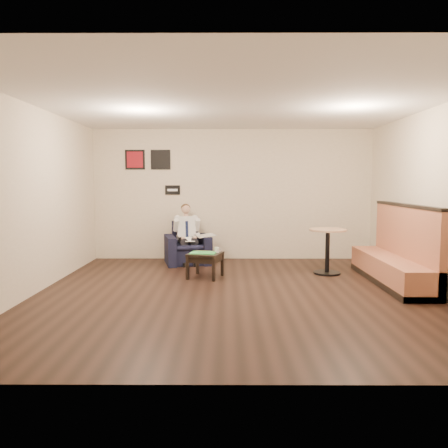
{
  "coord_description": "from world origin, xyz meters",
  "views": [
    {
      "loc": [
        -0.15,
        -6.45,
        1.66
      ],
      "look_at": [
        -0.18,
        1.2,
        0.93
      ],
      "focal_mm": 35.0,
      "sensor_mm": 36.0,
      "label": 1
    }
  ],
  "objects_px": {
    "armchair": "(188,243)",
    "side_table": "(205,265)",
    "cafe_table": "(327,251)",
    "smartphone": "(211,251)",
    "seated_man": "(188,236)",
    "coffee_mug": "(217,250)",
    "banquette": "(392,245)",
    "green_folder": "(203,253)"
  },
  "relations": [
    {
      "from": "green_folder",
      "to": "banquette",
      "type": "height_order",
      "value": "banquette"
    },
    {
      "from": "cafe_table",
      "to": "green_folder",
      "type": "bearing_deg",
      "value": -171.41
    },
    {
      "from": "seated_man",
      "to": "coffee_mug",
      "type": "distance_m",
      "value": 1.33
    },
    {
      "from": "smartphone",
      "to": "green_folder",
      "type": "bearing_deg",
      "value": -103.96
    },
    {
      "from": "smartphone",
      "to": "coffee_mug",
      "type": "bearing_deg",
      "value": -7.1
    },
    {
      "from": "smartphone",
      "to": "armchair",
      "type": "bearing_deg",
      "value": 140.72
    },
    {
      "from": "seated_man",
      "to": "smartphone",
      "type": "bearing_deg",
      "value": -79.18
    },
    {
      "from": "armchair",
      "to": "side_table",
      "type": "bearing_deg",
      "value": -85.68
    },
    {
      "from": "banquette",
      "to": "cafe_table",
      "type": "relative_size",
      "value": 3.05
    },
    {
      "from": "banquette",
      "to": "cafe_table",
      "type": "distance_m",
      "value": 1.17
    },
    {
      "from": "green_folder",
      "to": "coffee_mug",
      "type": "bearing_deg",
      "value": 16.18
    },
    {
      "from": "seated_man",
      "to": "smartphone",
      "type": "distance_m",
      "value": 1.22
    },
    {
      "from": "seated_man",
      "to": "coffee_mug",
      "type": "height_order",
      "value": "seated_man"
    },
    {
      "from": "side_table",
      "to": "green_folder",
      "type": "distance_m",
      "value": 0.23
    },
    {
      "from": "armchair",
      "to": "banquette",
      "type": "bearing_deg",
      "value": -39.61
    },
    {
      "from": "side_table",
      "to": "green_folder",
      "type": "height_order",
      "value": "green_folder"
    },
    {
      "from": "armchair",
      "to": "cafe_table",
      "type": "relative_size",
      "value": 1.07
    },
    {
      "from": "armchair",
      "to": "coffee_mug",
      "type": "bearing_deg",
      "value": -77.28
    },
    {
      "from": "side_table",
      "to": "green_folder",
      "type": "xyz_separation_m",
      "value": [
        -0.03,
        -0.01,
        0.22
      ]
    },
    {
      "from": "seated_man",
      "to": "green_folder",
      "type": "distance_m",
      "value": 1.31
    },
    {
      "from": "armchair",
      "to": "side_table",
      "type": "relative_size",
      "value": 1.65
    },
    {
      "from": "seated_man",
      "to": "coffee_mug",
      "type": "relative_size",
      "value": 12.64
    },
    {
      "from": "smartphone",
      "to": "cafe_table",
      "type": "bearing_deg",
      "value": 32.79
    },
    {
      "from": "green_folder",
      "to": "banquette",
      "type": "bearing_deg",
      "value": -7.0
    },
    {
      "from": "green_folder",
      "to": "coffee_mug",
      "type": "xyz_separation_m",
      "value": [
        0.24,
        0.07,
        0.04
      ]
    },
    {
      "from": "green_folder",
      "to": "banquette",
      "type": "distance_m",
      "value": 3.16
    },
    {
      "from": "coffee_mug",
      "to": "cafe_table",
      "type": "relative_size",
      "value": 0.11
    },
    {
      "from": "side_table",
      "to": "cafe_table",
      "type": "height_order",
      "value": "cafe_table"
    },
    {
      "from": "coffee_mug",
      "to": "banquette",
      "type": "xyz_separation_m",
      "value": [
        2.9,
        -0.45,
        0.16
      ]
    },
    {
      "from": "armchair",
      "to": "smartphone",
      "type": "height_order",
      "value": "armchair"
    },
    {
      "from": "seated_man",
      "to": "cafe_table",
      "type": "distance_m",
      "value": 2.77
    },
    {
      "from": "seated_man",
      "to": "cafe_table",
      "type": "bearing_deg",
      "value": -32.57
    },
    {
      "from": "seated_man",
      "to": "side_table",
      "type": "height_order",
      "value": "seated_man"
    },
    {
      "from": "seated_man",
      "to": "banquette",
      "type": "height_order",
      "value": "banquette"
    },
    {
      "from": "smartphone",
      "to": "banquette",
      "type": "bearing_deg",
      "value": 17.56
    },
    {
      "from": "cafe_table",
      "to": "smartphone",
      "type": "bearing_deg",
      "value": -174.73
    },
    {
      "from": "seated_man",
      "to": "green_folder",
      "type": "height_order",
      "value": "seated_man"
    },
    {
      "from": "armchair",
      "to": "seated_man",
      "type": "bearing_deg",
      "value": -90.0
    },
    {
      "from": "banquette",
      "to": "side_table",
      "type": "bearing_deg",
      "value": 172.75
    },
    {
      "from": "seated_man",
      "to": "side_table",
      "type": "bearing_deg",
      "value": -85.31
    },
    {
      "from": "coffee_mug",
      "to": "side_table",
      "type": "bearing_deg",
      "value": -163.82
    },
    {
      "from": "coffee_mug",
      "to": "cafe_table",
      "type": "bearing_deg",
      "value": 7.67
    }
  ]
}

